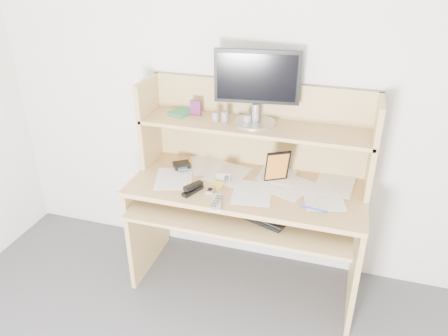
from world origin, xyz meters
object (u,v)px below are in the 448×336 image
(keyboard, at_px, (252,211))
(monitor, at_px, (257,85))
(game_case, at_px, (277,166))
(desk, at_px, (250,187))
(tv_remote, at_px, (217,203))

(keyboard, height_order, monitor, monitor)
(keyboard, xyz_separation_m, game_case, (0.09, 0.23, 0.19))
(game_case, xyz_separation_m, monitor, (-0.17, 0.10, 0.45))
(desk, distance_m, monitor, 0.63)
(desk, bearing_deg, tv_remote, -107.57)
(desk, xyz_separation_m, keyboard, (0.07, -0.22, -0.03))
(tv_remote, xyz_separation_m, monitor, (0.10, 0.45, 0.55))
(keyboard, bearing_deg, monitor, 122.58)
(desk, height_order, game_case, desk)
(tv_remote, relative_size, game_case, 0.83)
(tv_remote, distance_m, monitor, 0.71)
(game_case, bearing_deg, tv_remote, -157.32)
(desk, xyz_separation_m, monitor, (-0.00, 0.11, 0.62))
(desk, height_order, monitor, monitor)
(tv_remote, relative_size, monitor, 0.34)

